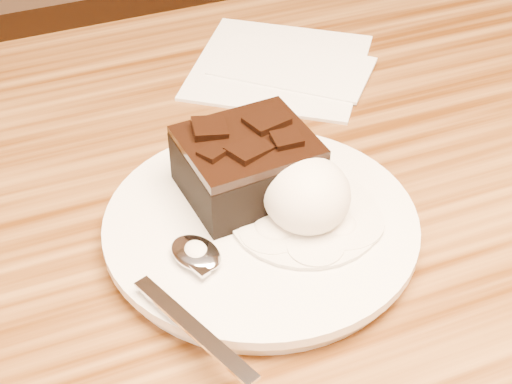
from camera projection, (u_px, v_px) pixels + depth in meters
name	position (u px, v px, depth m)	size (l,w,h in m)	color
plate	(261.00, 230.00, 0.63)	(0.24, 0.24, 0.02)	white
brownie	(247.00, 168.00, 0.63)	(0.10, 0.08, 0.05)	black
ice_cream_scoop	(306.00, 194.00, 0.61)	(0.07, 0.07, 0.06)	white
melt_puddle	(305.00, 217.00, 0.62)	(0.12, 0.12, 0.00)	white
spoon	(196.00, 255.00, 0.58)	(0.03, 0.17, 0.01)	silver
napkin	(279.00, 65.00, 0.83)	(0.17, 0.17, 0.01)	white
crumb_a	(252.00, 213.00, 0.62)	(0.01, 0.01, 0.00)	black
crumb_b	(314.00, 201.00, 0.63)	(0.01, 0.01, 0.00)	black
crumb_c	(316.00, 221.00, 0.62)	(0.01, 0.00, 0.00)	black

